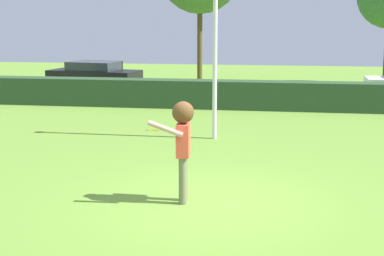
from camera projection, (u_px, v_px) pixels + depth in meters
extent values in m
plane|color=olive|center=(206.00, 202.00, 9.96)|extent=(60.00, 60.00, 0.00)
cylinder|color=#717353|center=(183.00, 181.00, 9.81)|extent=(0.14, 0.14, 0.84)
cylinder|color=#717353|center=(184.00, 178.00, 10.01)|extent=(0.14, 0.14, 0.84)
cube|color=#EE513A|center=(183.00, 140.00, 9.77)|extent=(0.24, 0.39, 0.58)
cylinder|color=tan|center=(165.00, 129.00, 9.52)|extent=(0.62, 0.13, 0.30)
cylinder|color=tan|center=(185.00, 138.00, 10.01)|extent=(0.09, 0.09, 0.62)
sphere|color=tan|center=(183.00, 114.00, 9.68)|extent=(0.22, 0.22, 0.22)
sphere|color=#55371C|center=(183.00, 112.00, 9.68)|extent=(0.38, 0.38, 0.38)
cylinder|color=yellow|center=(152.00, 130.00, 9.90)|extent=(0.24, 0.24, 0.07)
cylinder|color=silver|center=(215.00, 40.00, 14.76)|extent=(0.12, 0.12, 5.32)
cube|color=#2B482A|center=(244.00, 95.00, 20.16)|extent=(19.98, 0.90, 1.01)
cube|color=black|center=(94.00, 76.00, 26.10)|extent=(4.43, 2.40, 0.55)
cube|color=#2D333D|center=(94.00, 66.00, 26.00)|extent=(2.44, 1.92, 0.40)
cylinder|color=black|center=(131.00, 81.00, 26.47)|extent=(0.61, 0.20, 0.60)
cylinder|color=black|center=(115.00, 85.00, 24.89)|extent=(0.61, 0.20, 0.60)
cylinder|color=black|center=(76.00, 79.00, 27.40)|extent=(0.61, 0.20, 0.60)
cylinder|color=black|center=(57.00, 83.00, 25.82)|extent=(0.61, 0.20, 0.60)
cylinder|color=black|center=(379.00, 89.00, 23.58)|extent=(0.60, 0.11, 0.60)
cylinder|color=brown|center=(200.00, 41.00, 27.38)|extent=(0.25, 0.25, 4.22)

